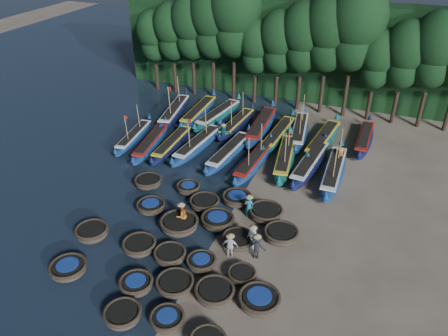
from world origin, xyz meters
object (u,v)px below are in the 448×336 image
(fisherman_4, at_px, (230,245))
(long_boat_9, at_px, (175,112))
(long_boat_8, at_px, (334,172))
(long_boat_17, at_px, (364,139))
(coracle_6, at_px, (136,284))
(long_boat_3, at_px, (198,144))
(long_boat_1, at_px, (151,143))
(long_boat_11, at_px, (218,115))
(long_boat_10, at_px, (199,112))
(coracle_13, at_px, (201,262))
(long_boat_6, at_px, (285,158))
(coracle_21, at_px, (188,188))
(long_boat_2, at_px, (172,144))
(fisherman_3, at_px, (257,246))
(coracle_10, at_px, (92,232))
(long_boat_14, at_px, (279,134))
(coracle_9, at_px, (259,300))
(coracle_24, at_px, (266,213))
(long_boat_4, at_px, (229,152))
(coracle_11, at_px, (139,246))
(long_boat_13, at_px, (261,126))
(coracle_17, at_px, (217,220))
(coracle_7, at_px, (175,284))
(long_boat_12, at_px, (237,124))
(coracle_5, at_px, (68,268))
(fisherman_5, at_px, (224,133))
(coracle_2, at_px, (123,315))
(long_boat_16, at_px, (323,140))
(long_boat_7, at_px, (310,163))
(coracle_20, at_px, (148,182))
(coracle_8, at_px, (215,292))
(coracle_22, at_px, (204,202))
(long_boat_0, at_px, (134,137))
(long_boat_15, at_px, (299,131))
(coracle_18, at_px, (238,240))
(coracle_16, at_px, (179,224))
(fisherman_1, at_px, (249,205))
(long_boat_5, at_px, (254,162))
(coracle_23, at_px, (237,198))
(coracle_14, at_px, (242,275))
(coracle_3, at_px, (167,319))

(fisherman_4, bearing_deg, long_boat_9, -63.37)
(long_boat_8, bearing_deg, long_boat_17, 75.43)
(coracle_6, bearing_deg, long_boat_3, 102.06)
(long_boat_1, relative_size, long_boat_11, 0.91)
(long_boat_10, bearing_deg, coracle_13, -66.80)
(long_boat_6, relative_size, long_boat_10, 0.98)
(coracle_21, xyz_separation_m, long_boat_2, (-4.05, 5.40, 0.11))
(long_boat_1, height_order, fisherman_3, fisherman_3)
(coracle_10, xyz_separation_m, long_boat_14, (7.31, 17.17, 0.08))
(coracle_9, relative_size, coracle_24, 0.97)
(long_boat_4, distance_m, long_boat_8, 8.48)
(coracle_11, relative_size, long_boat_13, 0.23)
(coracle_10, xyz_separation_m, coracle_17, (6.82, 3.93, -0.01))
(coracle_7, distance_m, long_boat_12, 20.21)
(long_boat_12, relative_size, fisherman_3, 4.17)
(coracle_5, distance_m, fisherman_5, 18.32)
(coracle_10, bearing_deg, long_boat_13, 73.25)
(coracle_2, bearing_deg, long_boat_2, 109.15)
(long_boat_10, bearing_deg, coracle_5, -86.50)
(long_boat_16, distance_m, fisherman_3, 15.47)
(fisherman_3, bearing_deg, coracle_10, 4.62)
(long_boat_4, relative_size, long_boat_16, 0.94)
(long_boat_7, relative_size, long_boat_13, 0.94)
(coracle_5, relative_size, long_boat_6, 0.30)
(fisherman_3, bearing_deg, coracle_5, 21.59)
(coracle_10, xyz_separation_m, coracle_20, (0.33, 6.38, -0.04))
(coracle_24, xyz_separation_m, long_boat_16, (1.68, 11.58, 0.15))
(coracle_8, bearing_deg, coracle_22, 117.12)
(long_boat_7, bearing_deg, long_boat_0, -170.86)
(long_boat_15, bearing_deg, fisherman_4, -98.76)
(long_boat_4, bearing_deg, coracle_21, -93.68)
(coracle_5, height_order, coracle_18, coracle_5)
(coracle_16, relative_size, coracle_20, 1.19)
(coracle_22, relative_size, long_boat_0, 0.33)
(long_boat_2, xyz_separation_m, long_boat_17, (15.09, 6.86, 0.01))
(long_boat_6, bearing_deg, fisherman_1, -101.67)
(coracle_2, height_order, coracle_24, coracle_24)
(long_boat_17, bearing_deg, long_boat_5, -135.84)
(coracle_13, bearing_deg, coracle_22, 111.62)
(coracle_13, bearing_deg, coracle_21, 120.68)
(coracle_9, relative_size, long_boat_13, 0.28)
(long_boat_1, xyz_separation_m, long_boat_4, (6.79, 0.86, 0.03))
(coracle_6, xyz_separation_m, long_boat_0, (-9.20, 14.98, 0.07))
(long_boat_10, xyz_separation_m, long_boat_13, (6.65, -0.94, 0.03))
(coracle_23, bearing_deg, long_boat_2, 145.28)
(long_boat_3, relative_size, fisherman_5, 4.54)
(coracle_13, height_order, coracle_14, coracle_13)
(long_boat_12, height_order, long_boat_13, long_boat_12)
(coracle_11, height_order, coracle_17, coracle_17)
(coracle_3, bearing_deg, coracle_23, 91.48)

